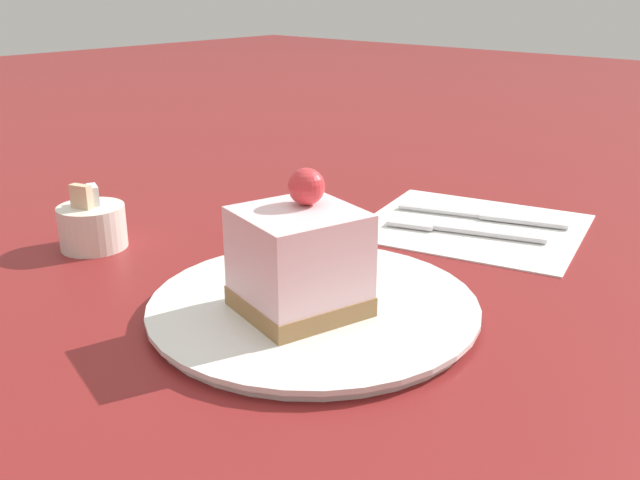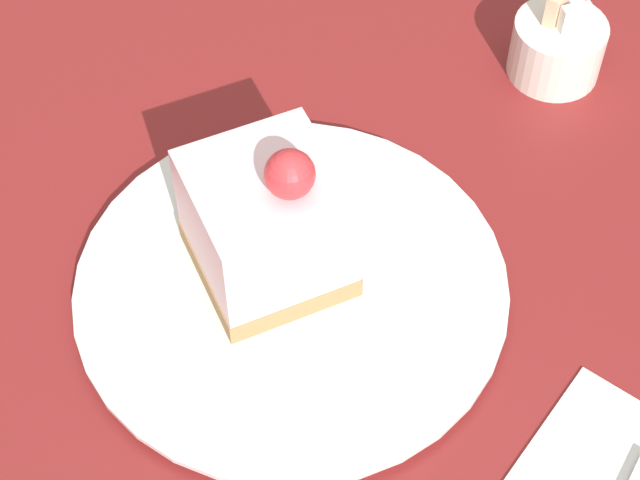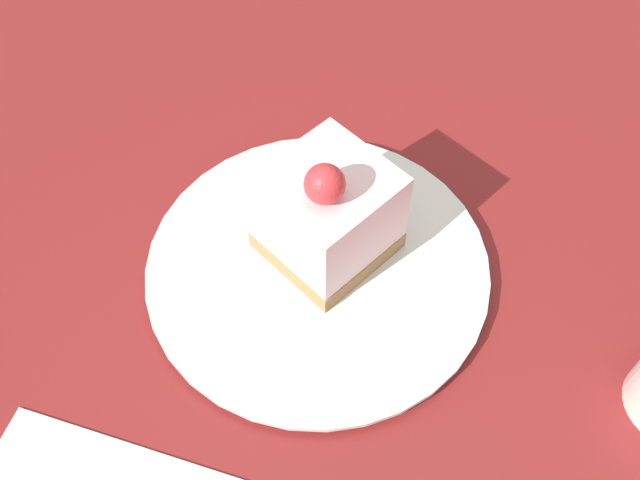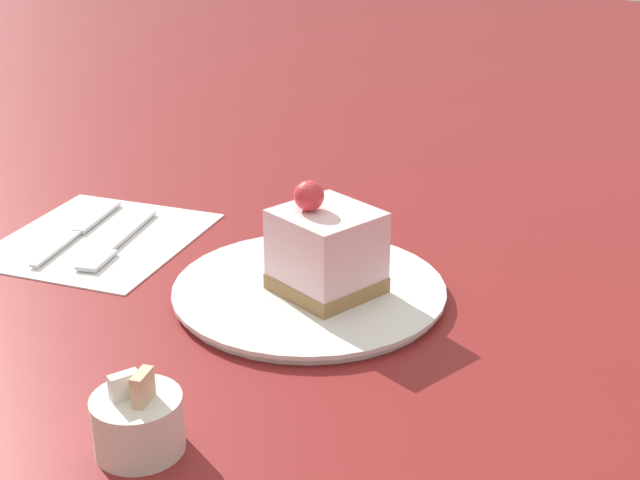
# 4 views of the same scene
# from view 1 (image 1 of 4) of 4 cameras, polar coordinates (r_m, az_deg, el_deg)

# --- Properties ---
(ground_plane) EXTENTS (4.00, 4.00, 0.00)m
(ground_plane) POSITION_cam_1_polar(r_m,az_deg,el_deg) (0.55, -3.95, -5.67)
(ground_plane) COLOR maroon
(plate) EXTENTS (0.25, 0.25, 0.01)m
(plate) POSITION_cam_1_polar(r_m,az_deg,el_deg) (0.54, -0.53, -5.35)
(plate) COLOR silver
(plate) RESTS_ON ground_plane
(cake_slice) EXTENTS (0.10, 0.10, 0.10)m
(cake_slice) POSITION_cam_1_polar(r_m,az_deg,el_deg) (0.51, -1.80, -1.59)
(cake_slice) COLOR #9E7547
(cake_slice) RESTS_ON plate
(napkin) EXTENTS (0.23, 0.25, 0.00)m
(napkin) POSITION_cam_1_polar(r_m,az_deg,el_deg) (0.74, 12.14, 1.12)
(napkin) COLOR white
(napkin) RESTS_ON ground_plane
(fork) EXTENTS (0.07, 0.15, 0.00)m
(fork) POSITION_cam_1_polar(r_m,az_deg,el_deg) (0.72, 10.44, 0.93)
(fork) COLOR silver
(fork) RESTS_ON napkin
(knife) EXTENTS (0.07, 0.17, 0.00)m
(knife) POSITION_cam_1_polar(r_m,az_deg,el_deg) (0.76, 13.96, 1.78)
(knife) COLOR silver
(knife) RESTS_ON napkin
(sugar_bowl) EXTENTS (0.06, 0.06, 0.06)m
(sugar_bowl) POSITION_cam_1_polar(r_m,az_deg,el_deg) (0.70, -17.76, 1.11)
(sugar_bowl) COLOR silver
(sugar_bowl) RESTS_ON ground_plane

